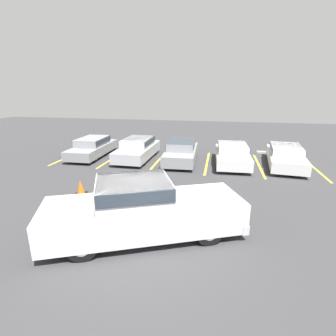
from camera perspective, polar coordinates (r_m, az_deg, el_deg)
ground_plane at (r=7.88m, az=-5.93°, el=-16.10°), size 60.00×60.00×0.00m
stall_stripe_a at (r=18.60m, az=-20.28°, el=2.58°), size 0.12×4.97×0.01m
stall_stripe_b at (r=17.25m, az=-11.74°, el=2.22°), size 0.12×4.97×0.01m
stall_stripe_c at (r=16.34m, az=-2.02°, el=1.75°), size 0.12×4.97×0.01m
stall_stripe_d at (r=15.94m, az=8.50°, el=1.19°), size 0.12×4.97×0.01m
stall_stripe_e at (r=16.10m, az=19.18°, el=0.57°), size 0.12×4.97×0.01m
stall_stripe_f at (r=16.80m, az=29.29°, el=-0.03°), size 0.12×4.97×0.01m
pickup_truck at (r=7.83m, az=-5.17°, el=-8.85°), size 6.10×4.11×1.80m
parked_sedan_a at (r=17.84m, az=-16.12°, el=4.54°), size 1.82×4.51×1.21m
parked_sedan_b at (r=16.58m, az=-6.63°, el=4.34°), size 1.88×4.47×1.31m
parked_sedan_c at (r=15.85m, az=2.90°, el=3.73°), size 1.90×4.40×1.25m
parked_sedan_d at (r=15.69m, az=13.80°, el=3.06°), size 1.98×4.30×1.20m
parked_sedan_e at (r=16.40m, az=24.22°, el=2.55°), size 2.28×4.88×1.17m
traffic_cone at (r=11.68m, az=-18.50°, el=-3.99°), size 0.43×0.43×0.61m
wheel_stop_curb at (r=19.26m, az=21.08°, el=3.17°), size 1.61×0.20×0.14m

